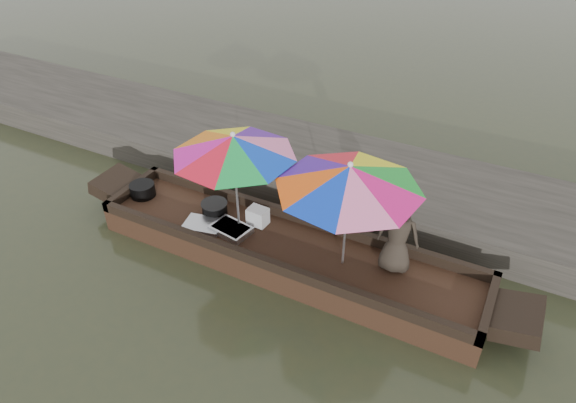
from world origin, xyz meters
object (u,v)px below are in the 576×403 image
at_px(vendor, 398,234).
at_px(umbrella_bow, 236,183).
at_px(tray_scallop, 203,225).
at_px(charcoal_grill, 215,209).
at_px(tray_crayfish, 231,229).
at_px(boat_hull, 285,253).
at_px(umbrella_stern, 346,216).
at_px(supply_bag, 258,216).
at_px(cooking_pot, 143,190).

height_order(vendor, umbrella_bow, umbrella_bow).
bearing_deg(tray_scallop, charcoal_grill, 95.76).
xyz_separation_m(tray_crayfish, umbrella_bow, (0.06, 0.13, 0.73)).
distance_m(boat_hull, umbrella_stern, 1.29).
xyz_separation_m(charcoal_grill, supply_bag, (0.70, 0.08, 0.04)).
distance_m(cooking_pot, umbrella_stern, 3.47).
xyz_separation_m(charcoal_grill, umbrella_stern, (2.13, -0.14, 0.69)).
bearing_deg(charcoal_grill, tray_scallop, -84.24).
distance_m(charcoal_grill, supply_bag, 0.71).
bearing_deg(charcoal_grill, umbrella_bow, -14.89).
relative_size(vendor, umbrella_bow, 0.66).
distance_m(tray_scallop, umbrella_bow, 0.91).
xyz_separation_m(tray_crayfish, tray_scallop, (-0.42, -0.08, -0.01)).
distance_m(boat_hull, cooking_pot, 2.55).
relative_size(supply_bag, umbrella_stern, 0.15).
bearing_deg(cooking_pot, umbrella_stern, -0.26).
bearing_deg(umbrella_stern, cooking_pot, 179.74).
distance_m(charcoal_grill, umbrella_bow, 0.87).
distance_m(supply_bag, umbrella_bow, 0.71).
relative_size(cooking_pot, tray_scallop, 0.70).
distance_m(supply_bag, umbrella_stern, 1.58).
bearing_deg(vendor, umbrella_stern, 13.56).
xyz_separation_m(tray_scallop, charcoal_grill, (-0.03, 0.35, 0.06)).
height_order(cooking_pot, umbrella_stern, umbrella_stern).
height_order(tray_crayfish, umbrella_bow, umbrella_bow).
height_order(cooking_pot, supply_bag, supply_bag).
xyz_separation_m(tray_scallop, umbrella_stern, (2.10, 0.21, 0.74)).
bearing_deg(tray_scallop, boat_hull, 9.67).
height_order(supply_bag, vendor, vendor).
relative_size(boat_hull, tray_scallop, 10.07).
relative_size(boat_hull, tray_crayfish, 10.07).
xyz_separation_m(boat_hull, tray_crayfish, (-0.80, -0.13, 0.22)).
bearing_deg(umbrella_stern, umbrella_bow, 180.00).
bearing_deg(boat_hull, umbrella_bow, 180.00).
relative_size(boat_hull, supply_bag, 19.92).
height_order(boat_hull, vendor, vendor).
relative_size(cooking_pot, supply_bag, 1.39).
distance_m(tray_crayfish, supply_bag, 0.44).
height_order(boat_hull, charcoal_grill, charcoal_grill).
height_order(tray_crayfish, charcoal_grill, charcoal_grill).
xyz_separation_m(boat_hull, supply_bag, (-0.56, 0.22, 0.30)).
bearing_deg(tray_scallop, umbrella_bow, 23.55).
height_order(charcoal_grill, vendor, vendor).
relative_size(vendor, umbrella_stern, 0.61).
relative_size(cooking_pot, umbrella_bow, 0.23).
relative_size(supply_bag, vendor, 0.25).
relative_size(tray_crayfish, umbrella_stern, 0.30).
xyz_separation_m(vendor, umbrella_stern, (-0.63, -0.23, 0.22)).
distance_m(charcoal_grill, umbrella_stern, 2.24).
relative_size(tray_crayfish, tray_scallop, 1.00).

